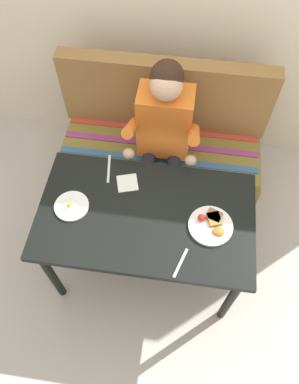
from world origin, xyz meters
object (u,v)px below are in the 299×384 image
at_px(napkin, 127,183).
at_px(fork, 181,263).
at_px(table, 146,221).
at_px(couch, 161,151).
at_px(plate_eggs, 72,206).
at_px(plate_breakfast, 211,224).
at_px(knife, 109,169).
at_px(person, 163,132).

xyz_separation_m(napkin, fork, (0.35, -0.44, -0.00)).
height_order(table, napkin, napkin).
bearing_deg(couch, plate_eggs, -118.06).
distance_m(couch, plate_breakfast, 0.96).
height_order(table, couch, couch).
distance_m(fork, knife, 0.71).
height_order(plate_eggs, fork, plate_eggs).
relative_size(person, plate_breakfast, 5.03).
distance_m(person, napkin, 0.44).
height_order(table, person, person).
bearing_deg(fork, person, 121.13).
bearing_deg(plate_breakfast, knife, 154.81).
xyz_separation_m(fork, knife, (-0.48, 0.53, 0.00)).
xyz_separation_m(plate_breakfast, fork, (-0.14, -0.24, -0.01)).
bearing_deg(person, plate_breakfast, -61.41).
relative_size(napkin, knife, 0.58).
xyz_separation_m(table, person, (0.03, 0.59, 0.09)).
bearing_deg(plate_eggs, knife, 61.62).
xyz_separation_m(couch, knife, (-0.26, -0.49, 0.40)).
height_order(table, fork, fork).
bearing_deg(couch, person, -81.58).
bearing_deg(person, couch, 98.42).
relative_size(person, napkin, 10.39).
xyz_separation_m(plate_breakfast, knife, (-0.62, 0.29, -0.01)).
bearing_deg(table, person, 87.49).
bearing_deg(couch, napkin, -103.06).
distance_m(plate_breakfast, napkin, 0.53).
bearing_deg(person, table, -92.51).
relative_size(couch, person, 1.19).
bearing_deg(fork, napkin, 146.85).
bearing_deg(knife, couch, 53.75).
height_order(couch, person, person).
distance_m(person, plate_breakfast, 0.70).
bearing_deg(fork, table, 148.52).
xyz_separation_m(plate_eggs, napkin, (0.28, 0.20, -0.01)).
relative_size(plate_eggs, napkin, 1.65).
relative_size(table, plate_eggs, 6.24).
distance_m(plate_breakfast, fork, 0.28).
bearing_deg(napkin, knife, 146.03).
bearing_deg(plate_breakfast, person, 118.59).
bearing_deg(fork, knife, 150.57).
height_order(napkin, fork, napkin).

